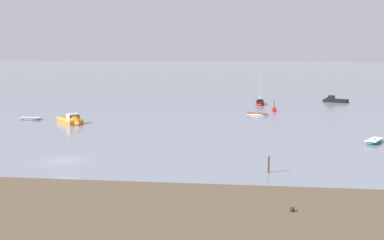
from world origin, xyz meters
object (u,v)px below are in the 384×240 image
at_px(motorboat_moored_5, 72,121).
at_px(mooring_post_near, 269,164).
at_px(rowboat_moored_1, 257,114).
at_px(rowboat_moored_2, 31,119).
at_px(rowboat_moored_5, 374,141).
at_px(motorboat_moored_4, 332,101).
at_px(channel_buoy, 274,109).
at_px(sailboat_moored_0, 260,103).

relative_size(motorboat_moored_5, mooring_post_near, 3.22).
bearing_deg(rowboat_moored_1, rowboat_moored_2, -146.42).
distance_m(rowboat_moored_5, motorboat_moored_5, 45.83).
bearing_deg(motorboat_moored_5, motorboat_moored_4, 85.89).
distance_m(rowboat_moored_2, motorboat_moored_5, 9.18).
relative_size(rowboat_moored_1, motorboat_moored_5, 0.69).
distance_m(motorboat_moored_5, channel_buoy, 38.25).
bearing_deg(channel_buoy, mooring_post_near, -93.35).
xyz_separation_m(sailboat_moored_0, channel_buoy, (2.43, -11.68, 0.16)).
distance_m(sailboat_moored_0, rowboat_moored_5, 43.87).
distance_m(rowboat_moored_1, motorboat_moored_4, 29.56).
height_order(rowboat_moored_2, mooring_post_near, mooring_post_near).
xyz_separation_m(rowboat_moored_2, channel_buoy, (41.72, 15.95, 0.30)).
bearing_deg(motorboat_moored_5, mooring_post_near, 4.98).
height_order(rowboat_moored_1, rowboat_moored_5, rowboat_moored_5).
bearing_deg(mooring_post_near, channel_buoy, 86.65).
distance_m(rowboat_moored_5, channel_buoy, 32.05).
bearing_deg(rowboat_moored_2, channel_buoy, -160.14).
bearing_deg(rowboat_moored_1, motorboat_moored_5, -137.07).
relative_size(rowboat_moored_1, rowboat_moored_5, 0.98).
height_order(rowboat_moored_1, motorboat_moored_4, motorboat_moored_4).
bearing_deg(motorboat_moored_4, rowboat_moored_2, 56.27).
bearing_deg(motorboat_moored_5, rowboat_moored_1, 71.76).
bearing_deg(rowboat_moored_2, mooring_post_near, 140.52).
bearing_deg(rowboat_moored_2, motorboat_moored_5, 158.57).
relative_size(sailboat_moored_0, channel_buoy, 3.00).
distance_m(sailboat_moored_0, mooring_post_near, 58.53).
distance_m(motorboat_moored_4, mooring_post_near, 67.31).
bearing_deg(sailboat_moored_0, rowboat_moored_5, 17.42).
bearing_deg(sailboat_moored_0, rowboat_moored_1, -3.92).
relative_size(rowboat_moored_5, motorboat_moored_4, 0.72).
xyz_separation_m(rowboat_moored_2, mooring_post_near, (38.97, -30.90, 0.68)).
relative_size(rowboat_moored_1, channel_buoy, 1.90).
relative_size(rowboat_moored_2, rowboat_moored_5, 0.86).
bearing_deg(mooring_post_near, motorboat_moored_4, 75.63).
height_order(sailboat_moored_0, motorboat_moored_5, sailboat_moored_0).
distance_m(sailboat_moored_0, channel_buoy, 11.93).
distance_m(sailboat_moored_0, rowboat_moored_2, 48.03).
bearing_deg(channel_buoy, motorboat_moored_4, 52.74).
height_order(rowboat_moored_1, sailboat_moored_0, sailboat_moored_0).
xyz_separation_m(channel_buoy, mooring_post_near, (-2.74, -46.85, 0.38)).
bearing_deg(rowboat_moored_1, channel_buoy, 78.00).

